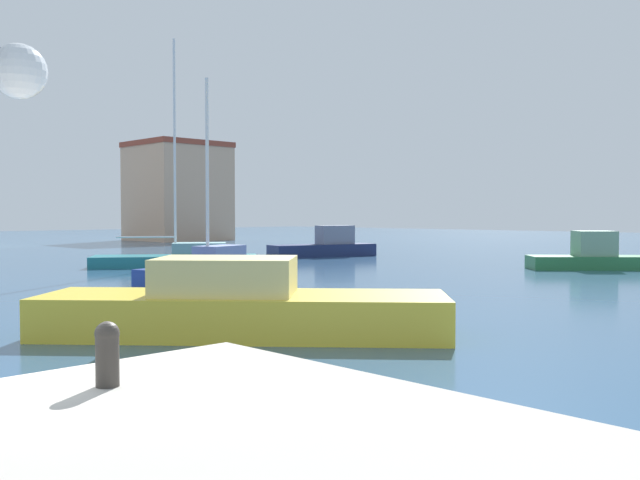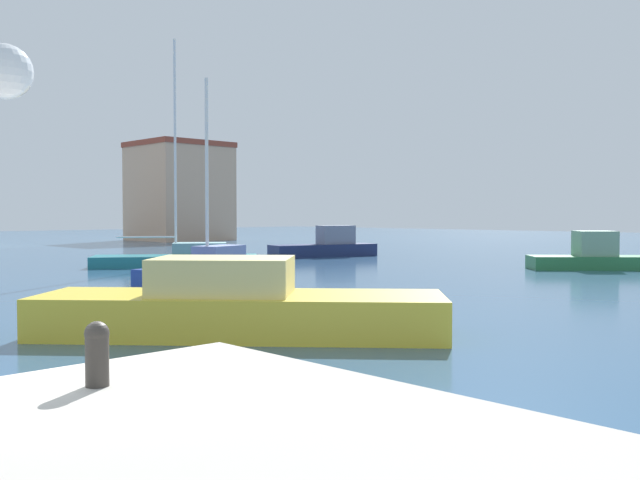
# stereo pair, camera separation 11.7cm
# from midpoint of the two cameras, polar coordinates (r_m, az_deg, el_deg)

# --- Properties ---
(water) EXTENTS (160.00, 160.00, 0.00)m
(water) POSITION_cam_midpoint_polar(r_m,az_deg,el_deg) (32.64, -11.41, -2.38)
(water) COLOR #2D5175
(water) RESTS_ON ground
(mooring_bollard) EXTENTS (0.22, 0.22, 0.58)m
(mooring_bollard) POSITION_cam_midpoint_polar(r_m,az_deg,el_deg) (6.55, -17.39, -8.61)
(mooring_bollard) COLOR #38332D
(mooring_bollard) RESTS_ON pier_quay
(sailboat_blue_behind_lamppost) EXTENTS (6.18, 3.25, 7.37)m
(sailboat_blue_behind_lamppost) POSITION_cam_midpoint_polar(r_m,az_deg,el_deg) (25.50, -9.07, -2.45)
(sailboat_blue_behind_lamppost) COLOR #233D93
(sailboat_blue_behind_lamppost) RESTS_ON water
(motorboat_navy_center_channel) EXTENTS (6.80, 3.37, 1.86)m
(motorboat_navy_center_channel) POSITION_cam_midpoint_polar(r_m,az_deg,el_deg) (41.91, 0.38, -0.53)
(motorboat_navy_center_channel) COLOR #19234C
(motorboat_navy_center_channel) RESTS_ON water
(sailboat_teal_near_pier) EXTENTS (7.76, 6.54, 10.91)m
(sailboat_teal_near_pier) POSITION_cam_midpoint_polar(r_m,az_deg,el_deg) (34.58, -11.36, -1.38)
(sailboat_teal_near_pier) COLOR #1E707A
(sailboat_teal_near_pier) RESTS_ON water
(motorboat_green_mid_harbor) EXTENTS (5.11, 5.20, 1.77)m
(motorboat_green_mid_harbor) POSITION_cam_midpoint_polar(r_m,az_deg,el_deg) (34.61, 21.06, -1.25)
(motorboat_green_mid_harbor) COLOR #28703D
(motorboat_green_mid_harbor) RESTS_ON water
(motorboat_yellow_outer_mooring) EXTENTS (7.47, 7.85, 1.63)m
(motorboat_yellow_outer_mooring) POSITION_cam_midpoint_polar(r_m,az_deg,el_deg) (14.81, -6.68, -5.45)
(motorboat_yellow_outer_mooring) COLOR gold
(motorboat_yellow_outer_mooring) RESTS_ON water
(warehouse_block) EXTENTS (8.04, 7.91, 9.45)m
(warehouse_block) POSITION_cam_midpoint_polar(r_m,az_deg,el_deg) (69.37, -11.52, 3.89)
(warehouse_block) COLOR tan
(warehouse_block) RESTS_ON ground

